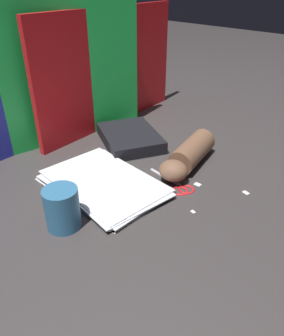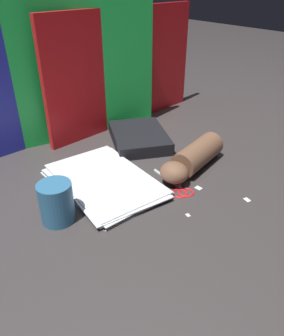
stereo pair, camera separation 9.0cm
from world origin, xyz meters
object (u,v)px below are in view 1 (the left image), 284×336
object	(u,v)px
mug	(62,208)
book_closed	(130,138)
paper_stack	(104,184)
hand_forearm	(188,156)
scissors	(179,183)

from	to	relation	value
mug	book_closed	bearing A→B (deg)	29.44
paper_stack	hand_forearm	size ratio (longest dim) A/B	1.29
mug	scissors	bearing A→B (deg)	-11.37
scissors	mug	xyz separation A→B (m)	(-0.34, 0.07, 0.05)
book_closed	scissors	bearing A→B (deg)	-104.27
paper_stack	book_closed	distance (m)	0.29
book_closed	mug	world-z (taller)	mug
paper_stack	hand_forearm	bearing A→B (deg)	-19.11
book_closed	hand_forearm	bearing A→B (deg)	-85.31
paper_stack	mug	xyz separation A→B (m)	(-0.17, -0.07, 0.04)
mug	paper_stack	bearing A→B (deg)	22.58
paper_stack	hand_forearm	world-z (taller)	hand_forearm
book_closed	hand_forearm	world-z (taller)	hand_forearm
scissors	hand_forearm	distance (m)	0.11
paper_stack	book_closed	size ratio (longest dim) A/B	1.22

